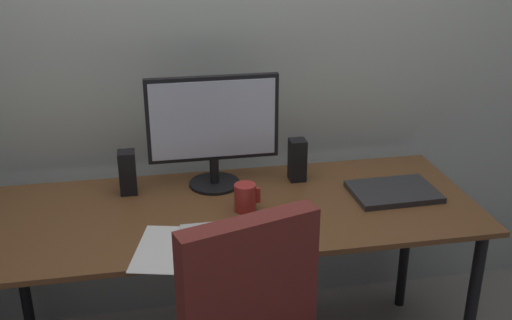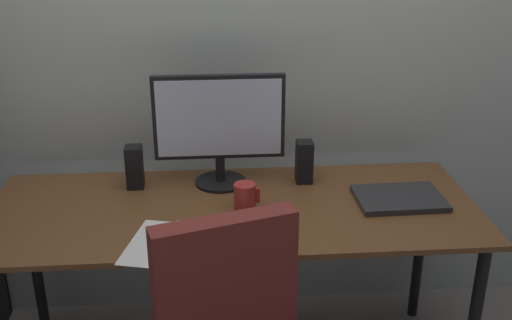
% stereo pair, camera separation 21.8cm
% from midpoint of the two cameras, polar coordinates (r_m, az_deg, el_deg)
% --- Properties ---
extents(back_wall, '(6.40, 0.10, 2.60)m').
position_cam_midpoint_polar(back_wall, '(2.58, -6.56, 12.03)').
color(back_wall, beige).
rests_on(back_wall, ground).
extents(desk, '(1.79, 0.70, 0.74)m').
position_cam_midpoint_polar(desk, '(2.30, -4.79, -6.21)').
color(desk, brown).
rests_on(desk, ground).
extents(monitor, '(0.50, 0.20, 0.44)m').
position_cam_midpoint_polar(monitor, '(2.35, -6.64, 3.17)').
color(monitor, black).
rests_on(monitor, desk).
extents(keyboard, '(0.29, 0.11, 0.02)m').
position_cam_midpoint_polar(keyboard, '(2.10, -5.94, -6.60)').
color(keyboard, silver).
rests_on(keyboard, desk).
extents(mouse, '(0.08, 0.11, 0.03)m').
position_cam_midpoint_polar(mouse, '(2.12, -0.61, -5.92)').
color(mouse, black).
rests_on(mouse, desk).
extents(coffee_mug, '(0.09, 0.08, 0.10)m').
position_cam_midpoint_polar(coffee_mug, '(2.22, -3.80, -3.53)').
color(coffee_mug, '#B72D28').
rests_on(coffee_mug, desk).
extents(laptop, '(0.33, 0.24, 0.02)m').
position_cam_midpoint_polar(laptop, '(2.39, 10.04, -2.94)').
color(laptop, '#2D2D30').
rests_on(laptop, desk).
extents(speaker_left, '(0.06, 0.07, 0.17)m').
position_cam_midpoint_polar(speaker_left, '(2.41, -14.33, -1.18)').
color(speaker_left, black).
rests_on(speaker_left, desk).
extents(speaker_right, '(0.06, 0.07, 0.17)m').
position_cam_midpoint_polar(speaker_right, '(2.45, 1.30, -0.05)').
color(speaker_right, black).
rests_on(speaker_right, desk).
extents(paper_sheet, '(0.28, 0.34, 0.00)m').
position_cam_midpoint_polar(paper_sheet, '(2.04, -11.07, -8.14)').
color(paper_sheet, white).
rests_on(paper_sheet, desk).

